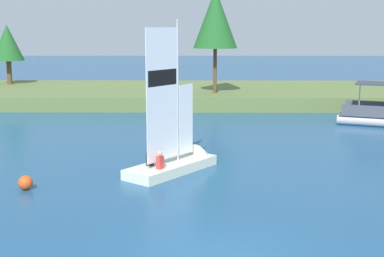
# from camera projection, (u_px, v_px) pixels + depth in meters

# --- Properties ---
(shore_bank) EXTENTS (80.00, 12.67, 1.05)m
(shore_bank) POSITION_uv_depth(u_px,v_px,m) (204.00, 94.00, 44.52)
(shore_bank) COLOR #5B703D
(shore_bank) RESTS_ON ground
(shoreline_tree_left) EXTENTS (2.74, 2.74, 5.17)m
(shoreline_tree_left) POSITION_uv_depth(u_px,v_px,m) (7.00, 43.00, 46.82)
(shoreline_tree_left) COLOR brown
(shoreline_tree_left) RESTS_ON shore_bank
(shoreline_tree_midleft) EXTENTS (3.31, 3.31, 7.79)m
(shoreline_tree_midleft) POSITION_uv_depth(u_px,v_px,m) (215.00, 19.00, 40.03)
(shoreline_tree_midleft) COLOR brown
(shoreline_tree_midleft) RESTS_ON shore_bank
(wooden_dock) EXTENTS (1.97, 5.46, 0.39)m
(wooden_dock) POSITION_uv_depth(u_px,v_px,m) (376.00, 115.00, 36.07)
(wooden_dock) COLOR brown
(wooden_dock) RESTS_ON ground
(sailboat) EXTENTS (4.21, 4.86, 6.83)m
(sailboat) POSITION_uv_depth(u_px,v_px,m) (184.00, 157.00, 23.36)
(sailboat) COLOR silver
(sailboat) RESTS_ON ground
(channel_buoy) EXTENTS (0.55, 0.55, 0.55)m
(channel_buoy) POSITION_uv_depth(u_px,v_px,m) (26.00, 183.00, 20.27)
(channel_buoy) COLOR #E54C19
(channel_buoy) RESTS_ON ground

